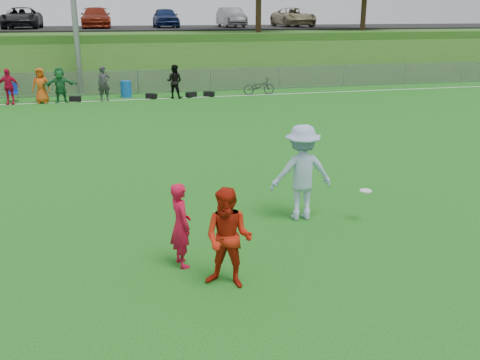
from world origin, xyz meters
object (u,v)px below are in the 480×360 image
object	(u,v)px
player_red_left	(181,225)
frisbee	(366,191)
recycling_bin	(126,89)
player_red_center	(229,238)
bicycle	(259,86)
player_blue	(302,173)

from	to	relation	value
player_red_left	frisbee	distance (m)	4.19
player_red_left	recycling_bin	size ratio (longest dim) A/B	1.81
player_red_center	bicycle	distance (m)	20.88
player_red_left	recycling_bin	xyz separation A→B (m)	(-0.02, 19.90, -0.34)
player_red_left	bicycle	world-z (taller)	player_red_left
player_red_center	frisbee	size ratio (longest dim) A/B	6.47
player_red_center	player_blue	bearing A→B (deg)	80.51
player_red_left	frisbee	size ratio (longest dim) A/B	5.89
player_red_center	recycling_bin	bearing A→B (deg)	122.98
recycling_bin	frisbee	bearing A→B (deg)	-77.82
player_blue	bicycle	size ratio (longest dim) A/B	1.21
player_red_left	player_red_center	size ratio (longest dim) A/B	0.91
player_red_center	frisbee	world-z (taller)	player_red_center
player_blue	recycling_bin	size ratio (longest dim) A/B	2.46
player_blue	player_red_center	bearing A→B (deg)	52.68
player_blue	frisbee	xyz separation A→B (m)	(1.25, -0.50, -0.34)
player_red_left	frisbee	bearing A→B (deg)	-86.78
player_red_left	bicycle	xyz separation A→B (m)	(6.89, 18.99, -0.31)
bicycle	player_red_left	bearing A→B (deg)	161.11
player_red_left	bicycle	bearing A→B (deg)	-31.83
bicycle	frisbee	bearing A→B (deg)	172.02
player_red_center	recycling_bin	xyz separation A→B (m)	(-0.65, 20.83, -0.41)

